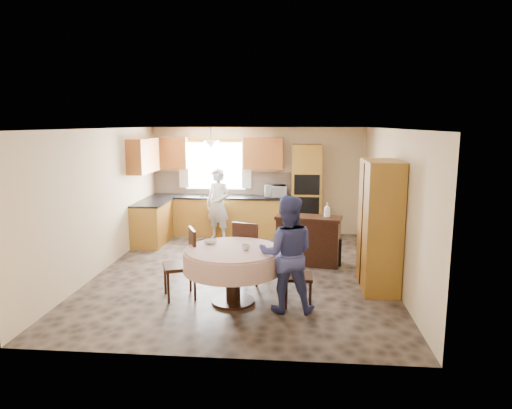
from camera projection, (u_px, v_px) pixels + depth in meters
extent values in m
cube|color=brown|center=(243.00, 272.00, 8.05)|extent=(5.00, 6.00, 0.01)
cube|color=white|center=(242.00, 129.00, 7.61)|extent=(5.00, 6.00, 0.01)
cube|color=#CCB083|center=(257.00, 181.00, 10.77)|extent=(5.00, 0.02, 2.50)
cube|color=#CCB083|center=(210.00, 250.00, 4.89)|extent=(5.00, 0.02, 2.50)
cube|color=#CCB083|center=(102.00, 200.00, 8.04)|extent=(0.02, 6.00, 2.50)
cube|color=#CCB083|center=(391.00, 204.00, 7.61)|extent=(0.02, 6.00, 2.50)
cube|color=white|center=(215.00, 166.00, 10.78)|extent=(1.40, 0.03, 1.10)
cube|color=white|center=(184.00, 163.00, 10.78)|extent=(0.22, 0.02, 1.15)
cube|color=white|center=(246.00, 164.00, 10.65)|extent=(0.22, 0.02, 1.15)
cube|color=gold|center=(220.00, 216.00, 10.69)|extent=(3.30, 0.60, 0.88)
cube|color=black|center=(220.00, 197.00, 10.61)|extent=(3.30, 0.64, 0.04)
cube|color=gold|center=(152.00, 223.00, 9.92)|extent=(0.60, 1.20, 0.88)
cube|color=black|center=(151.00, 203.00, 9.84)|extent=(0.64, 1.20, 0.04)
cube|color=tan|center=(222.00, 183.00, 10.85)|extent=(3.30, 0.02, 0.55)
cube|color=#B5652D|center=(170.00, 153.00, 10.67)|extent=(0.85, 0.33, 0.72)
cube|color=#B5652D|center=(263.00, 153.00, 10.48)|extent=(0.90, 0.33, 0.72)
cube|color=#B5652D|center=(143.00, 156.00, 9.68)|extent=(0.33, 1.20, 0.72)
cube|color=gold|center=(306.00, 191.00, 10.40)|extent=(0.66, 0.62, 2.12)
cube|color=black|center=(307.00, 185.00, 10.06)|extent=(0.56, 0.01, 0.45)
cube|color=black|center=(306.00, 207.00, 10.15)|extent=(0.56, 0.01, 0.45)
cone|color=beige|center=(211.00, 144.00, 10.21)|extent=(0.36, 0.36, 0.18)
cube|color=#331A0E|center=(308.00, 242.00, 8.45)|extent=(1.26, 0.71, 0.85)
cube|color=black|center=(331.00, 251.00, 8.44)|extent=(0.37, 0.26, 0.51)
cube|color=gold|center=(380.00, 225.00, 7.12)|extent=(0.53, 1.06, 2.03)
cylinder|color=#331A0E|center=(233.00, 278.00, 6.62)|extent=(0.21, 0.21, 0.75)
cylinder|color=#331A0E|center=(233.00, 301.00, 6.68)|extent=(0.63, 0.63, 0.04)
cylinder|color=beige|center=(233.00, 250.00, 6.54)|extent=(1.37, 1.37, 0.05)
cylinder|color=beige|center=(233.00, 260.00, 6.57)|extent=(1.43, 1.43, 0.29)
cube|color=#331A0E|center=(179.00, 266.00, 6.80)|extent=(0.59, 0.59, 0.05)
cube|color=#331A0E|center=(192.00, 246.00, 6.81)|extent=(0.21, 0.41, 0.54)
cylinder|color=#331A0E|center=(163.00, 287.00, 6.67)|extent=(0.04, 0.04, 0.46)
cylinder|color=#331A0E|center=(189.00, 287.00, 6.64)|extent=(0.04, 0.04, 0.46)
cylinder|color=#331A0E|center=(171.00, 278.00, 7.05)|extent=(0.04, 0.04, 0.46)
cylinder|color=#331A0E|center=(195.00, 278.00, 7.02)|extent=(0.04, 0.04, 0.46)
cube|color=#331A0E|center=(250.00, 253.00, 7.49)|extent=(0.55, 0.55, 0.05)
cube|color=#331A0E|center=(245.00, 239.00, 7.26)|extent=(0.42, 0.16, 0.53)
cylinder|color=#331A0E|center=(237.00, 271.00, 7.37)|extent=(0.04, 0.04, 0.46)
cylinder|color=#331A0E|center=(260.00, 272.00, 7.33)|extent=(0.04, 0.04, 0.46)
cylinder|color=#331A0E|center=(240.00, 264.00, 7.74)|extent=(0.04, 0.04, 0.46)
cylinder|color=#331A0E|center=(262.00, 265.00, 7.71)|extent=(0.04, 0.04, 0.46)
cube|color=#331A0E|center=(298.00, 277.00, 6.51)|extent=(0.40, 0.40, 0.05)
cube|color=#331A0E|center=(286.00, 259.00, 6.48)|extent=(0.04, 0.38, 0.47)
cylinder|color=#331A0E|center=(286.00, 295.00, 6.40)|extent=(0.03, 0.03, 0.41)
cylinder|color=#331A0E|center=(310.00, 296.00, 6.37)|extent=(0.03, 0.03, 0.41)
cylinder|color=#331A0E|center=(287.00, 287.00, 6.73)|extent=(0.03, 0.03, 0.41)
cylinder|color=#331A0E|center=(310.00, 288.00, 6.70)|extent=(0.03, 0.03, 0.41)
cube|color=gold|center=(379.00, 172.00, 8.62)|extent=(0.05, 0.60, 0.49)
cube|color=silver|center=(377.00, 172.00, 8.62)|extent=(0.01, 0.49, 0.39)
imported|color=silver|center=(275.00, 191.00, 10.42)|extent=(0.53, 0.39, 0.27)
imported|color=silver|center=(218.00, 205.00, 10.12)|extent=(0.69, 0.59, 1.61)
imported|color=navy|center=(287.00, 254.00, 6.27)|extent=(0.81, 0.63, 1.63)
imported|color=#B2B2B2|center=(298.00, 218.00, 8.38)|extent=(0.24, 0.24, 0.05)
imported|color=silver|center=(327.00, 211.00, 8.32)|extent=(0.13, 0.13, 0.31)
imported|color=#B2B2B2|center=(246.00, 247.00, 6.44)|extent=(0.14, 0.14, 0.09)
imported|color=#B2B2B2|center=(211.00, 242.00, 6.80)|extent=(0.23, 0.23, 0.06)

